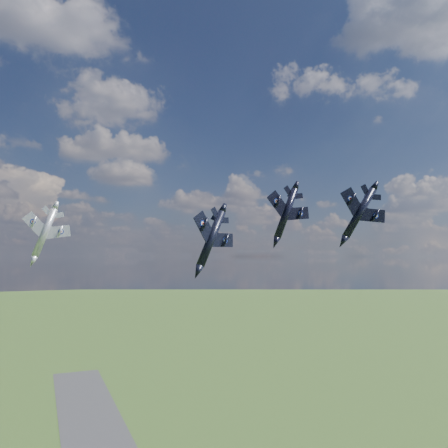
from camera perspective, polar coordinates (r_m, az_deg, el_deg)
name	(u,v)px	position (r m, az deg, el deg)	size (l,w,h in m)	color
jet_lead_navy	(211,238)	(77.48, -1.68, -1.90)	(10.86, 15.15, 3.13)	black
jet_right_navy	(359,213)	(72.26, 17.28, 1.39)	(8.92, 12.44, 2.57)	black
jet_high_navy	(286,213)	(94.41, 8.12, 1.42)	(11.31, 15.77, 3.26)	black
jet_left_silver	(45,232)	(85.47, -22.37, -1.01)	(9.11, 12.70, 2.63)	#A9ABB4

